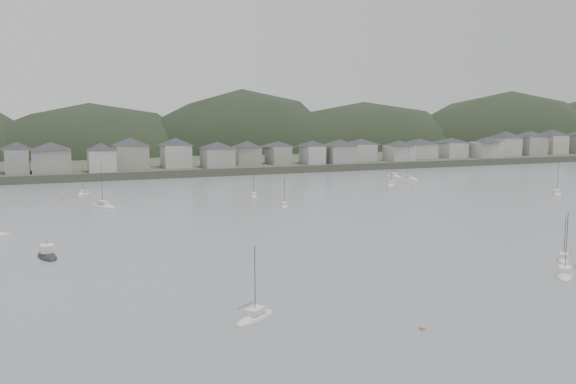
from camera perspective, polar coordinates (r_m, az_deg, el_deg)
name	(u,v)px	position (r m, az deg, el deg)	size (l,w,h in m)	color
ground	(483,299)	(94.61, 17.25, -9.23)	(900.00, 900.00, 0.00)	slate
far_shore_land	(147,153)	(370.45, -12.69, 3.50)	(900.00, 250.00, 3.00)	#383D2D
forested_ridge	(164,179)	(347.26, -11.17, 1.16)	(851.55, 103.94, 102.57)	black
waterfront_town	(304,150)	(276.14, 1.46, 3.83)	(451.48, 28.46, 12.92)	gray
moored_fleet	(268,216)	(156.54, -1.84, -2.21)	(222.76, 171.73, 13.81)	silver
motor_launch_far	(47,256)	(122.69, -20.97, -5.41)	(4.48, 8.48, 3.92)	black
mooring_buoys	(359,233)	(136.75, 6.46, -3.70)	(186.06, 146.96, 0.70)	#C77242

